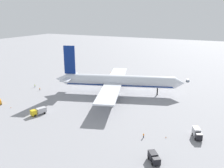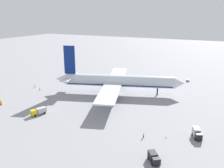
{
  "view_description": "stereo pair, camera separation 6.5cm",
  "coord_description": "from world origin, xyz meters",
  "px_view_note": "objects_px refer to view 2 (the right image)",
  "views": [
    {
      "loc": [
        51.18,
        -113.95,
        41.58
      ],
      "look_at": [
        -2.51,
        -3.73,
        5.91
      ],
      "focal_mm": 39.08,
      "sensor_mm": 36.0,
      "label": 1
    },
    {
      "loc": [
        51.23,
        -113.92,
        41.58
      ],
      "look_at": [
        -2.51,
        -3.73,
        5.91
      ],
      "focal_mm": 39.08,
      "sensor_mm": 36.0,
      "label": 2
    }
  ],
  "objects_px": {
    "ground_worker_1": "(40,89)",
    "traffic_cone_1": "(166,137)",
    "baggage_cart_1": "(188,80)",
    "traffic_cone_3": "(79,74)",
    "ground_worker_2": "(197,127)",
    "ground_worker_3": "(143,135)",
    "service_truck_0": "(39,111)",
    "traffic_cone_2": "(110,72)",
    "airliner": "(117,81)",
    "service_truck_2": "(197,133)",
    "ground_worker_0": "(35,86)",
    "traffic_cone_0": "(11,107)",
    "service_truck_1": "(154,157)"
  },
  "relations": [
    {
      "from": "airliner",
      "to": "traffic_cone_2",
      "type": "height_order",
      "value": "airliner"
    },
    {
      "from": "ground_worker_1",
      "to": "traffic_cone_1",
      "type": "relative_size",
      "value": 2.91
    },
    {
      "from": "ground_worker_0",
      "to": "traffic_cone_3",
      "type": "xyz_separation_m",
      "value": [
        5.37,
        38.22,
        -0.63
      ]
    },
    {
      "from": "baggage_cart_1",
      "to": "traffic_cone_3",
      "type": "xyz_separation_m",
      "value": [
        -72.92,
        -14.04,
        -0.52
      ]
    },
    {
      "from": "service_truck_2",
      "to": "traffic_cone_1",
      "type": "height_order",
      "value": "service_truck_2"
    },
    {
      "from": "traffic_cone_0",
      "to": "traffic_cone_2",
      "type": "distance_m",
      "value": 82.99
    },
    {
      "from": "baggage_cart_1",
      "to": "ground_worker_1",
      "type": "relative_size",
      "value": 1.86
    },
    {
      "from": "service_truck_2",
      "to": "traffic_cone_2",
      "type": "distance_m",
      "value": 101.78
    },
    {
      "from": "traffic_cone_0",
      "to": "traffic_cone_3",
      "type": "distance_m",
      "value": 68.54
    },
    {
      "from": "service_truck_0",
      "to": "ground_worker_3",
      "type": "xyz_separation_m",
      "value": [
        46.73,
        0.36,
        -0.7
      ]
    },
    {
      "from": "traffic_cone_1",
      "to": "airliner",
      "type": "bearing_deg",
      "value": 134.23
    },
    {
      "from": "ground_worker_1",
      "to": "ground_worker_2",
      "type": "height_order",
      "value": "ground_worker_2"
    },
    {
      "from": "service_truck_1",
      "to": "ground_worker_0",
      "type": "distance_m",
      "value": 93.96
    },
    {
      "from": "service_truck_0",
      "to": "traffic_cone_2",
      "type": "height_order",
      "value": "service_truck_0"
    },
    {
      "from": "service_truck_1",
      "to": "traffic_cone_3",
      "type": "relative_size",
      "value": 9.86
    },
    {
      "from": "ground_worker_2",
      "to": "ground_worker_3",
      "type": "height_order",
      "value": "ground_worker_2"
    },
    {
      "from": "ground_worker_3",
      "to": "traffic_cone_0",
      "type": "xyz_separation_m",
      "value": [
        -63.4,
        -0.36,
        -0.57
      ]
    },
    {
      "from": "service_truck_0",
      "to": "traffic_cone_1",
      "type": "distance_m",
      "value": 53.93
    },
    {
      "from": "service_truck_1",
      "to": "traffic_cone_0",
      "type": "xyz_separation_m",
      "value": [
        -70.76,
        12.07,
        -1.19
      ]
    },
    {
      "from": "baggage_cart_1",
      "to": "ground_worker_2",
      "type": "height_order",
      "value": "ground_worker_2"
    },
    {
      "from": "service_truck_0",
      "to": "traffic_cone_3",
      "type": "relative_size",
      "value": 12.72
    },
    {
      "from": "service_truck_2",
      "to": "baggage_cart_1",
      "type": "distance_m",
      "value": 75.12
    },
    {
      "from": "airliner",
      "to": "service_truck_2",
      "type": "xyz_separation_m",
      "value": [
        45.54,
        -32.12,
        -5.11
      ]
    },
    {
      "from": "traffic_cone_2",
      "to": "traffic_cone_1",
      "type": "bearing_deg",
      "value": -52.47
    },
    {
      "from": "traffic_cone_1",
      "to": "service_truck_0",
      "type": "bearing_deg",
      "value": -176.1
    },
    {
      "from": "traffic_cone_3",
      "to": "ground_worker_0",
      "type": "bearing_deg",
      "value": -98.0
    },
    {
      "from": "ground_worker_3",
      "to": "traffic_cone_1",
      "type": "bearing_deg",
      "value": 25.1
    },
    {
      "from": "baggage_cart_1",
      "to": "traffic_cone_0",
      "type": "bearing_deg",
      "value": -128.35
    },
    {
      "from": "traffic_cone_1",
      "to": "traffic_cone_3",
      "type": "height_order",
      "value": "same"
    },
    {
      "from": "traffic_cone_0",
      "to": "service_truck_1",
      "type": "bearing_deg",
      "value": -9.68
    },
    {
      "from": "traffic_cone_0",
      "to": "traffic_cone_1",
      "type": "distance_m",
      "value": 70.56
    },
    {
      "from": "service_truck_2",
      "to": "ground_worker_3",
      "type": "bearing_deg",
      "value": -153.79
    },
    {
      "from": "ground_worker_1",
      "to": "traffic_cone_1",
      "type": "height_order",
      "value": "ground_worker_1"
    },
    {
      "from": "service_truck_1",
      "to": "service_truck_2",
      "type": "bearing_deg",
      "value": 65.84
    },
    {
      "from": "airliner",
      "to": "traffic_cone_3",
      "type": "height_order",
      "value": "airliner"
    },
    {
      "from": "service_truck_0",
      "to": "service_truck_2",
      "type": "bearing_deg",
      "value": 7.67
    },
    {
      "from": "airliner",
      "to": "baggage_cart_1",
      "type": "xyz_separation_m",
      "value": [
        30.51,
        41.47,
        -6.02
      ]
    },
    {
      "from": "service_truck_2",
      "to": "traffic_cone_1",
      "type": "relative_size",
      "value": 11.06
    },
    {
      "from": "baggage_cart_1",
      "to": "ground_worker_0",
      "type": "bearing_deg",
      "value": -146.28
    },
    {
      "from": "service_truck_2",
      "to": "traffic_cone_3",
      "type": "relative_size",
      "value": 11.06
    },
    {
      "from": "service_truck_2",
      "to": "ground_worker_0",
      "type": "distance_m",
      "value": 95.73
    },
    {
      "from": "service_truck_0",
      "to": "traffic_cone_0",
      "type": "distance_m",
      "value": 16.72
    },
    {
      "from": "baggage_cart_1",
      "to": "traffic_cone_3",
      "type": "height_order",
      "value": "baggage_cart_1"
    },
    {
      "from": "ground_worker_0",
      "to": "ground_worker_3",
      "type": "height_order",
      "value": "ground_worker_0"
    },
    {
      "from": "ground_worker_0",
      "to": "ground_worker_3",
      "type": "bearing_deg",
      "value": -21.03
    },
    {
      "from": "airliner",
      "to": "service_truck_0",
      "type": "height_order",
      "value": "airliner"
    },
    {
      "from": "ground_worker_1",
      "to": "traffic_cone_3",
      "type": "bearing_deg",
      "value": 92.01
    },
    {
      "from": "service_truck_1",
      "to": "baggage_cart_1",
      "type": "distance_m",
      "value": 94.36
    },
    {
      "from": "ground_worker_2",
      "to": "ground_worker_3",
      "type": "xyz_separation_m",
      "value": [
        -15.91,
        -14.86,
        -0.03
      ]
    },
    {
      "from": "ground_worker_2",
      "to": "ground_worker_3",
      "type": "distance_m",
      "value": 21.77
    }
  ]
}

